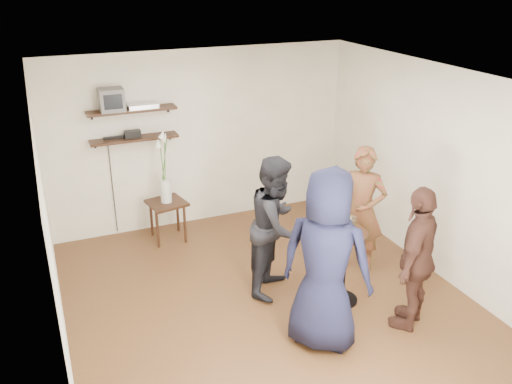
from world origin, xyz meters
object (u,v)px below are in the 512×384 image
drinks_table (344,257)px  person_brown (417,258)px  dvd_deck (143,106)px  side_table (167,208)px  person_navy (326,261)px  person_plaid (362,211)px  crt_monitor (111,100)px  person_dark (276,226)px  radio (133,134)px

drinks_table → person_brown: person_brown is taller
drinks_table → dvd_deck: bearing=122.0°
side_table → person_navy: 3.06m
side_table → person_plaid: size_ratio=0.36×
drinks_table → person_navy: size_ratio=0.47×
side_table → person_navy: person_navy is taller
drinks_table → person_brown: 0.84m
crt_monitor → dvd_deck: crt_monitor is taller
person_dark → dvd_deck: bearing=69.1°
person_dark → person_navy: bearing=-136.4°
dvd_deck → side_table: bearing=-64.2°
person_brown → person_dark: bearing=-83.8°
person_plaid → person_dark: bearing=-133.4°
radio → drinks_table: radio is taller
person_dark → person_navy: 1.13m
crt_monitor → person_brown: bearing=-52.7°
person_plaid → person_brown: person_plaid is taller
person_navy → side_table: bearing=-27.2°
person_dark → person_brown: bearing=-96.2°
radio → person_dark: person_dark is taller
person_navy → person_plaid: bearing=-90.2°
radio → side_table: (0.33, -0.33, -1.03)m
crt_monitor → person_navy: size_ratio=0.17×
side_table → person_plaid: (2.07, -1.74, 0.33)m
radio → person_brown: size_ratio=0.14×
crt_monitor → drinks_table: crt_monitor is taller
person_plaid → radio: bearing=-175.2°
person_plaid → person_brown: 1.24m
crt_monitor → person_plaid: (2.64, -2.08, -1.20)m
drinks_table → person_plaid: (0.58, 0.57, 0.24)m
person_brown → person_navy: bearing=-40.3°
radio → drinks_table: (1.82, -2.64, -0.94)m
dvd_deck → person_dark: size_ratio=0.24×
person_dark → person_navy: (0.02, -1.12, 0.12)m
side_table → person_plaid: bearing=-40.1°
crt_monitor → person_navy: (1.48, -3.22, -1.05)m
radio → crt_monitor: bearing=180.0°
radio → person_plaid: person_plaid is taller
side_table → drinks_table: drinks_table is taller
side_table → drinks_table: (1.49, -2.31, 0.09)m
crt_monitor → side_table: (0.56, -0.33, -1.53)m
radio → person_navy: bearing=-68.9°
side_table → drinks_table: size_ratio=0.65×
side_table → person_brown: bearing=-56.6°
dvd_deck → person_plaid: (2.23, -2.08, -1.08)m
crt_monitor → person_plaid: size_ratio=0.19×
person_plaid → person_dark: (-1.18, -0.02, 0.03)m
dvd_deck → side_table: (0.16, -0.33, -1.41)m
drinks_table → person_navy: 0.90m
crt_monitor → drinks_table: 3.64m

